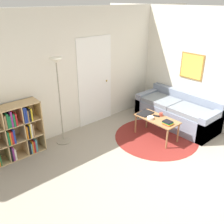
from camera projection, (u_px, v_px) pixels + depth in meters
name	position (u px, v px, depth m)	size (l,w,h in m)	color
ground_plane	(179.00, 192.00, 3.87)	(14.00, 14.00, 0.00)	gray
wall_back	(75.00, 73.00, 5.28)	(7.54, 0.11, 2.60)	silver
wall_right	(194.00, 67.00, 5.65)	(0.08, 5.80, 2.60)	silver
rug	(156.00, 137.00, 5.39)	(1.78, 1.78, 0.01)	maroon
bookshelf	(11.00, 133.00, 4.52)	(1.06, 0.34, 1.03)	tan
floor_lamp	(58.00, 80.00, 4.67)	(0.30, 0.30, 1.76)	gray
couch	(178.00, 113.00, 5.87)	(0.82, 1.90, 0.72)	gray
coffee_table	(157.00, 121.00, 5.22)	(0.45, 0.93, 0.46)	#996B42
laptop	(145.00, 113.00, 5.39)	(0.37, 0.27, 0.02)	black
bowl	(150.00, 118.00, 5.16)	(0.13, 0.13, 0.05)	silver
book_stack_on_table	(168.00, 123.00, 4.93)	(0.16, 0.18, 0.07)	#B21E23
cup	(161.00, 114.00, 5.28)	(0.08, 0.08, 0.07)	#A33D33
remote	(156.00, 116.00, 5.28)	(0.09, 0.15, 0.02)	black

